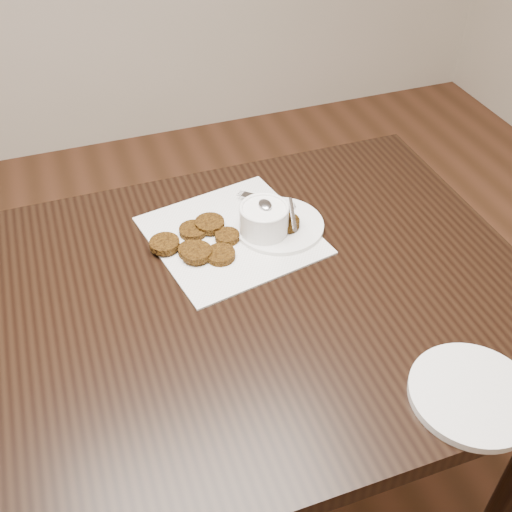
% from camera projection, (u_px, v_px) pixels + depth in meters
% --- Properties ---
extents(table, '(1.35, 0.87, 0.75)m').
position_uv_depth(table, '(205.00, 420.00, 1.41)').
color(table, black).
rests_on(table, floor).
extents(napkin, '(0.38, 0.38, 0.00)m').
position_uv_depth(napkin, '(232.00, 235.00, 1.32)').
color(napkin, white).
rests_on(napkin, table).
extents(sauce_ramekin, '(0.16, 0.16, 0.14)m').
position_uv_depth(sauce_ramekin, '(264.00, 207.00, 1.27)').
color(sauce_ramekin, white).
rests_on(sauce_ramekin, napkin).
extents(patty_cluster, '(0.24, 0.24, 0.02)m').
position_uv_depth(patty_cluster, '(199.00, 243.00, 1.28)').
color(patty_cluster, brown).
rests_on(patty_cluster, napkin).
extents(plate_with_patty, '(0.28, 0.28, 0.03)m').
position_uv_depth(plate_with_patty, '(279.00, 223.00, 1.33)').
color(plate_with_patty, white).
rests_on(plate_with_patty, table).
extents(plate_empty, '(0.24, 0.24, 0.01)m').
position_uv_depth(plate_empty, '(473.00, 395.00, 1.00)').
color(plate_empty, white).
rests_on(plate_empty, table).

